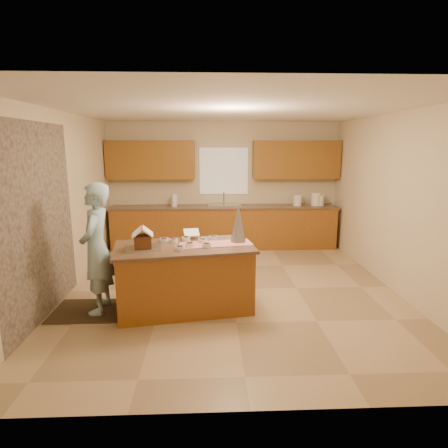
{
  "coord_description": "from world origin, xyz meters",
  "views": [
    {
      "loc": [
        -0.34,
        -5.51,
        2.21
      ],
      "look_at": [
        -0.1,
        0.2,
        1.0
      ],
      "focal_mm": 30.02,
      "sensor_mm": 36.0,
      "label": 1
    }
  ],
  "objects_px": {
    "island_base": "(185,279)",
    "gingerbread_house": "(143,239)",
    "tinsel_tree": "(238,223)",
    "boy": "(97,249)"
  },
  "relations": [
    {
      "from": "island_base",
      "to": "boy",
      "type": "relative_size",
      "value": 1.01
    },
    {
      "from": "island_base",
      "to": "tinsel_tree",
      "type": "distance_m",
      "value": 1.05
    },
    {
      "from": "boy",
      "to": "gingerbread_house",
      "type": "bearing_deg",
      "value": 81.81
    },
    {
      "from": "island_base",
      "to": "tinsel_tree",
      "type": "bearing_deg",
      "value": 3.67
    },
    {
      "from": "boy",
      "to": "gingerbread_house",
      "type": "xyz_separation_m",
      "value": [
        0.62,
        -0.09,
        0.14
      ]
    },
    {
      "from": "island_base",
      "to": "boy",
      "type": "bearing_deg",
      "value": 172.96
    },
    {
      "from": "island_base",
      "to": "gingerbread_house",
      "type": "xyz_separation_m",
      "value": [
        -0.52,
        -0.13,
        0.59
      ]
    },
    {
      "from": "tinsel_tree",
      "to": "gingerbread_house",
      "type": "bearing_deg",
      "value": -166.48
    },
    {
      "from": "island_base",
      "to": "gingerbread_house",
      "type": "relative_size",
      "value": 5.62
    },
    {
      "from": "island_base",
      "to": "tinsel_tree",
      "type": "xyz_separation_m",
      "value": [
        0.74,
        0.17,
        0.73
      ]
    }
  ]
}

